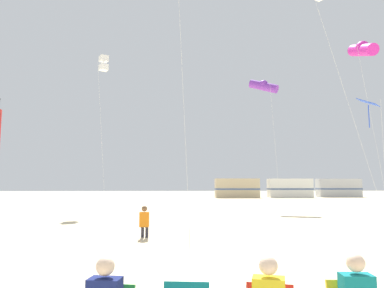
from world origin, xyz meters
name	(u,v)px	position (x,y,z in m)	size (l,w,h in m)	color
kite_flyer_standing	(144,221)	(-1.58, 6.62, 0.61)	(0.34, 0.51, 1.16)	orange
kite_diamond_blue	(369,106)	(8.62, 9.33, 5.57)	(1.33, 1.33, 5.96)	silver
kite_tube_magenta	(363,49)	(10.44, 12.74, 9.74)	(1.32, 2.52, 10.44)	silver
kite_box_white	(104,63)	(-5.86, 20.14, 11.15)	(0.91, 0.91, 11.75)	silver
kite_tube_violet	(264,86)	(6.99, 21.80, 10.07)	(2.43, 2.20, 10.77)	silver
rv_van_tan	(237,188)	(9.07, 45.66, 1.39)	(6.51, 2.53, 2.80)	#C6B28C
rv_van_white	(290,188)	(17.13, 45.99, 1.39)	(6.55, 2.66, 2.80)	white
rv_van_silver	(338,188)	(25.36, 47.53, 1.39)	(6.59, 2.78, 2.80)	#B7BABF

